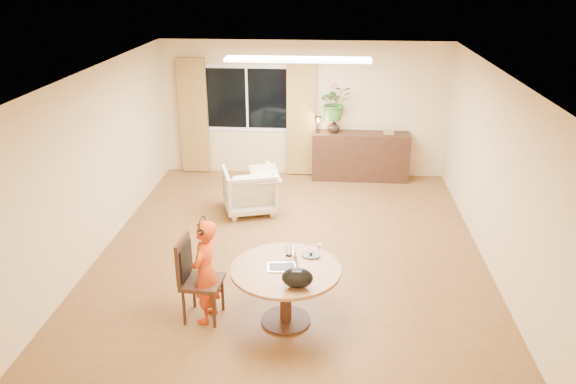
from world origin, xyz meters
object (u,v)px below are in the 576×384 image
(child, at_px, (205,272))
(sideboard, at_px, (360,156))
(dining_table, at_px, (286,280))
(armchair, at_px, (249,190))
(dining_chair, at_px, (202,280))

(child, xyz_separation_m, sideboard, (1.97, 4.85, -0.17))
(child, bearing_deg, dining_table, 102.31)
(dining_table, distance_m, armchair, 3.25)
(child, bearing_deg, sideboard, 169.45)
(dining_table, bearing_deg, child, -179.21)
(dining_chair, xyz_separation_m, child, (0.05, -0.03, 0.13))
(armchair, bearing_deg, dining_chair, 70.51)
(dining_table, relative_size, child, 0.99)
(dining_table, xyz_separation_m, armchair, (-0.87, 3.13, -0.18))
(sideboard, bearing_deg, dining_chair, -112.71)
(child, bearing_deg, armchair, -169.45)
(dining_chair, xyz_separation_m, armchair, (0.10, 3.11, -0.12))
(dining_chair, distance_m, armchair, 3.11)
(child, distance_m, sideboard, 5.24)
(armchair, xyz_separation_m, sideboard, (1.91, 1.71, 0.08))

